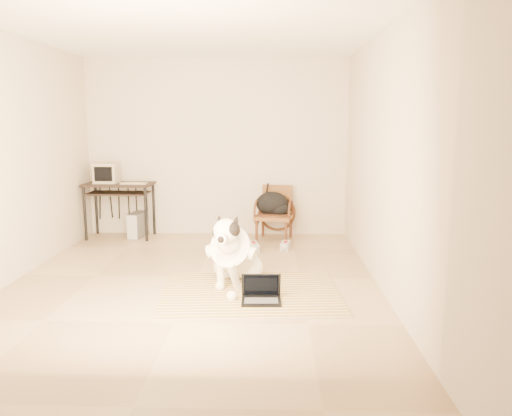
{
  "coord_description": "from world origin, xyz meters",
  "views": [
    {
      "loc": [
        0.85,
        -5.44,
        1.74
      ],
      "look_at": [
        0.68,
        -0.24,
        0.84
      ],
      "focal_mm": 35.0,
      "sensor_mm": 36.0,
      "label": 1
    }
  ],
  "objects_px": {
    "laptop": "(261,294)",
    "crt_monitor": "(107,173)",
    "dog": "(234,254)",
    "computer_desk": "(119,191)",
    "rattan_chair": "(275,213)",
    "backpack": "(273,204)",
    "pc_tower": "(138,225)"
  },
  "relations": [
    {
      "from": "laptop",
      "to": "crt_monitor",
      "type": "height_order",
      "value": "crt_monitor"
    },
    {
      "from": "dog",
      "to": "rattan_chair",
      "type": "height_order",
      "value": "dog"
    },
    {
      "from": "pc_tower",
      "to": "dog",
      "type": "bearing_deg",
      "value": -53.43
    },
    {
      "from": "dog",
      "to": "computer_desk",
      "type": "xyz_separation_m",
      "value": [
        -1.9,
        2.2,
        0.38
      ]
    },
    {
      "from": "computer_desk",
      "to": "backpack",
      "type": "xyz_separation_m",
      "value": [
        2.33,
        -0.05,
        -0.19
      ]
    },
    {
      "from": "crt_monitor",
      "to": "dog",
      "type": "bearing_deg",
      "value": -46.9
    },
    {
      "from": "dog",
      "to": "computer_desk",
      "type": "relative_size",
      "value": 1.17
    },
    {
      "from": "laptop",
      "to": "pc_tower",
      "type": "distance_m",
      "value": 3.38
    },
    {
      "from": "laptop",
      "to": "backpack",
      "type": "height_order",
      "value": "backpack"
    },
    {
      "from": "rattan_chair",
      "to": "backpack",
      "type": "xyz_separation_m",
      "value": [
        -0.02,
        -0.02,
        0.13
      ]
    },
    {
      "from": "laptop",
      "to": "rattan_chair",
      "type": "bearing_deg",
      "value": 86.97
    },
    {
      "from": "laptop",
      "to": "crt_monitor",
      "type": "relative_size",
      "value": 1.15
    },
    {
      "from": "dog",
      "to": "backpack",
      "type": "bearing_deg",
      "value": 78.73
    },
    {
      "from": "computer_desk",
      "to": "rattan_chair",
      "type": "height_order",
      "value": "computer_desk"
    },
    {
      "from": "crt_monitor",
      "to": "pc_tower",
      "type": "distance_m",
      "value": 0.91
    },
    {
      "from": "dog",
      "to": "computer_desk",
      "type": "bearing_deg",
      "value": 130.86
    },
    {
      "from": "pc_tower",
      "to": "backpack",
      "type": "height_order",
      "value": "backpack"
    },
    {
      "from": "crt_monitor",
      "to": "backpack",
      "type": "bearing_deg",
      "value": -1.93
    },
    {
      "from": "computer_desk",
      "to": "backpack",
      "type": "relative_size",
      "value": 2.01
    },
    {
      "from": "backpack",
      "to": "dog",
      "type": "bearing_deg",
      "value": -101.27
    },
    {
      "from": "dog",
      "to": "computer_desk",
      "type": "distance_m",
      "value": 2.93
    },
    {
      "from": "dog",
      "to": "computer_desk",
      "type": "height_order",
      "value": "dog"
    },
    {
      "from": "pc_tower",
      "to": "backpack",
      "type": "xyz_separation_m",
      "value": [
        2.07,
        -0.08,
        0.34
      ]
    },
    {
      "from": "laptop",
      "to": "crt_monitor",
      "type": "bearing_deg",
      "value": 130.77
    },
    {
      "from": "laptop",
      "to": "computer_desk",
      "type": "height_order",
      "value": "computer_desk"
    },
    {
      "from": "computer_desk",
      "to": "crt_monitor",
      "type": "height_order",
      "value": "crt_monitor"
    },
    {
      "from": "crt_monitor",
      "to": "rattan_chair",
      "type": "height_order",
      "value": "crt_monitor"
    },
    {
      "from": "computer_desk",
      "to": "pc_tower",
      "type": "height_order",
      "value": "computer_desk"
    },
    {
      "from": "computer_desk",
      "to": "crt_monitor",
      "type": "distance_m",
      "value": 0.33
    },
    {
      "from": "computer_desk",
      "to": "backpack",
      "type": "height_order",
      "value": "computer_desk"
    },
    {
      "from": "crt_monitor",
      "to": "pc_tower",
      "type": "xyz_separation_m",
      "value": [
        0.44,
        -0.01,
        -0.79
      ]
    },
    {
      "from": "computer_desk",
      "to": "pc_tower",
      "type": "relative_size",
      "value": 2.35
    }
  ]
}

